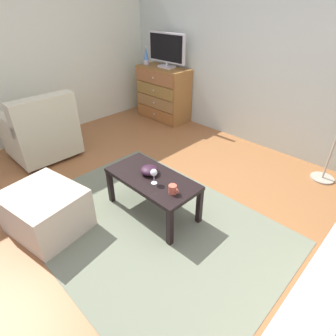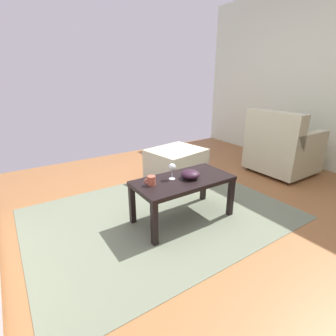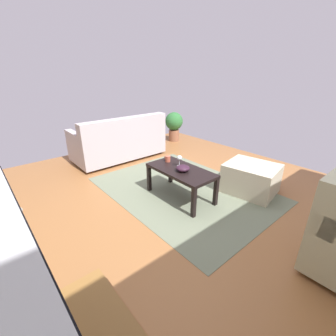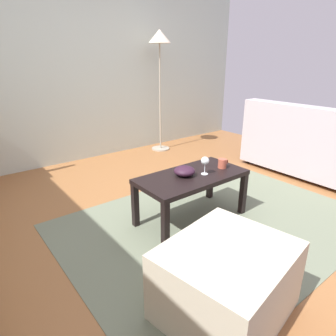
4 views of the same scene
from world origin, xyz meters
name	(u,v)px [view 1 (image 1 of 4)]	position (x,y,z in m)	size (l,w,h in m)	color
ground_plane	(150,209)	(0.00, 0.00, -0.03)	(5.83, 5.02, 0.05)	#925E34
wall_accent_rear	(271,52)	(0.00, 2.27, 1.33)	(5.83, 0.12, 2.67)	#B8C6BA
wall_plain_left	(20,49)	(-2.67, 0.00, 1.33)	(0.12, 5.02, 2.67)	silver
area_rug	(149,225)	(0.20, -0.20, 0.00)	(2.60, 1.90, 0.01)	#67705A
dresser	(163,94)	(-1.76, 1.96, 0.46)	(0.97, 0.49, 0.93)	olive
tv	(167,49)	(-1.70, 1.98, 1.22)	(0.79, 0.18, 0.55)	silver
lava_lamp	(146,56)	(-2.15, 1.92, 1.07)	(0.09, 0.09, 0.33)	#B7B7BC
coffee_table	(152,182)	(0.06, -0.01, 0.38)	(0.97, 0.48, 0.44)	black
wine_glass	(154,173)	(0.16, -0.07, 0.55)	(0.07, 0.07, 0.16)	silver
mug	(173,189)	(0.39, -0.06, 0.48)	(0.11, 0.08, 0.09)	#B8543E
bowl_decorative	(149,170)	(0.00, 0.01, 0.48)	(0.18, 0.18, 0.08)	#2F1727
armchair	(42,132)	(-1.91, -0.27, 0.37)	(0.80, 0.82, 0.92)	#332319
ottoman	(46,211)	(-0.48, -0.90, 0.22)	(0.70, 0.60, 0.43)	beige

